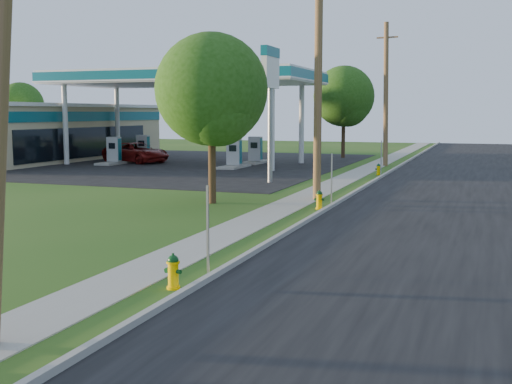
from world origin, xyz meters
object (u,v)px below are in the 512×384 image
(hydrant_near, at_px, (173,272))
(hydrant_mid, at_px, (319,200))
(fuel_pump_ne, at_px, (234,157))
(fuel_pump_sw, at_px, (143,151))
(tree_back, at_px, (21,107))
(fuel_pump_se, at_px, (255,153))
(price_pylon, at_px, (270,75))
(tree_verge, at_px, (213,94))
(car_red, at_px, (136,153))
(utility_pole_mid, at_px, (318,78))
(hydrant_far, at_px, (378,169))
(fuel_pump_nw, at_px, (114,154))
(utility_pole_far, at_px, (386,94))
(tree_lot, at_px, (345,99))

(hydrant_near, height_order, hydrant_mid, hydrant_near)
(fuel_pump_ne, bearing_deg, hydrant_near, -70.57)
(fuel_pump_sw, bearing_deg, tree_back, 160.47)
(fuel_pump_ne, bearing_deg, fuel_pump_sw, 156.04)
(fuel_pump_se, distance_m, tree_back, 25.65)
(price_pylon, xyz_separation_m, hydrant_mid, (4.64, -7.97, -5.08))
(fuel_pump_ne, xyz_separation_m, hydrant_mid, (9.64, -15.47, -0.37))
(tree_back, xyz_separation_m, hydrant_near, (34.36, -36.70, -3.71))
(tree_verge, distance_m, car_red, 22.31)
(utility_pole_mid, bearing_deg, car_red, 139.29)
(price_pylon, height_order, car_red, price_pylon)
(fuel_pump_sw, height_order, hydrant_near, fuel_pump_sw)
(utility_pole_mid, relative_size, fuel_pump_se, 3.06)
(utility_pole_mid, relative_size, price_pylon, 1.43)
(utility_pole_mid, bearing_deg, fuel_pump_ne, 124.40)
(fuel_pump_sw, height_order, tree_verge, tree_verge)
(tree_back, distance_m, car_red, 18.52)
(utility_pole_mid, distance_m, fuel_pump_sw, 25.05)
(price_pylon, xyz_separation_m, hydrant_far, (4.56, 6.00, -5.10))
(hydrant_near, height_order, hydrant_far, hydrant_near)
(fuel_pump_nw, distance_m, hydrant_near, 32.84)
(utility_pole_mid, distance_m, tree_back, 40.59)
(car_red, bearing_deg, hydrant_near, -130.04)
(car_red, bearing_deg, hydrant_mid, -115.69)
(fuel_pump_se, relative_size, tree_verge, 0.48)
(utility_pole_mid, distance_m, car_red, 23.12)
(utility_pole_far, bearing_deg, fuel_pump_se, -173.59)
(tree_verge, relative_size, tree_back, 1.05)
(tree_verge, distance_m, hydrant_far, 15.10)
(utility_pole_mid, height_order, tree_verge, utility_pole_mid)
(tree_verge, height_order, car_red, tree_verge)
(fuel_pump_nw, distance_m, fuel_pump_se, 9.85)
(fuel_pump_se, distance_m, hydrant_far, 11.04)
(tree_verge, bearing_deg, hydrant_far, 73.14)
(hydrant_near, bearing_deg, car_red, 121.74)
(utility_pole_mid, height_order, price_pylon, utility_pole_mid)
(car_red, bearing_deg, price_pylon, -106.75)
(price_pylon, bearing_deg, fuel_pump_nw, 151.82)
(fuel_pump_nw, xyz_separation_m, tree_verge, (14.34, -15.44, 3.58))
(fuel_pump_se, distance_m, price_pylon, 13.40)
(fuel_pump_se, distance_m, tree_lot, 9.82)
(tree_verge, height_order, tree_lot, tree_lot)
(tree_lot, height_order, hydrant_near, tree_lot)
(price_pylon, distance_m, tree_lot, 19.18)
(utility_pole_mid, height_order, hydrant_near, utility_pole_mid)
(hydrant_mid, bearing_deg, car_red, 136.09)
(car_red, bearing_deg, tree_lot, -34.75)
(fuel_pump_sw, relative_size, tree_back, 0.51)
(utility_pole_mid, bearing_deg, price_pylon, 125.34)
(hydrant_mid, height_order, car_red, car_red)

